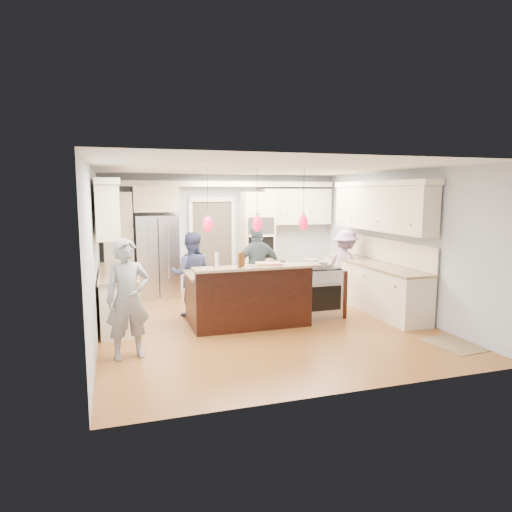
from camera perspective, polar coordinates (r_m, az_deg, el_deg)
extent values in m
plane|color=#A06C2C|center=(8.17, 0.74, -8.34)|extent=(6.00, 6.00, 0.00)
cube|color=#B2BCC6|center=(10.77, -4.24, 2.93)|extent=(5.50, 0.04, 2.70)
cube|color=#B2BCC6|center=(5.17, 11.24, -2.74)|extent=(5.50, 0.04, 2.70)
cube|color=#B2BCC6|center=(7.51, -19.58, 0.28)|extent=(0.04, 6.00, 2.70)
cube|color=#B2BCC6|center=(9.13, 17.38, 1.67)|extent=(0.04, 6.00, 2.70)
cube|color=white|center=(7.85, 0.78, 10.93)|extent=(5.50, 6.00, 0.04)
cube|color=#B7B7BC|center=(10.22, -12.23, -0.05)|extent=(0.90, 0.70, 1.80)
cube|color=beige|center=(10.67, 0.10, 1.82)|extent=(0.72, 0.64, 2.30)
cube|color=black|center=(10.33, 0.65, 3.84)|extent=(0.60, 0.02, 0.35)
cube|color=black|center=(10.38, 0.64, 1.09)|extent=(0.60, 0.02, 0.50)
cylinder|color=#B7B7BC|center=(10.32, 0.71, 2.44)|extent=(0.55, 0.02, 0.02)
cube|color=beige|center=(10.21, -16.78, 1.20)|extent=(0.60, 0.58, 2.30)
cube|color=beige|center=(10.19, -12.47, 6.98)|extent=(0.95, 0.58, 0.55)
cube|color=beige|center=(11.12, 5.06, 6.17)|extent=(1.70, 0.35, 0.85)
cube|color=beige|center=(10.54, -4.05, 8.97)|extent=(5.30, 0.38, 0.12)
cube|color=#4C443A|center=(10.74, -5.51, 1.29)|extent=(0.90, 0.06, 2.10)
cube|color=white|center=(10.63, -5.54, 7.05)|extent=(1.04, 0.06, 0.10)
cube|color=beige|center=(9.33, 14.33, -3.75)|extent=(0.60, 3.00, 0.88)
cube|color=tan|center=(9.25, 14.43, -0.95)|extent=(0.64, 3.05, 0.04)
cube|color=beige|center=(9.21, 15.30, 5.74)|extent=(0.35, 3.00, 0.85)
cube|color=beige|center=(9.20, 15.36, 8.72)|extent=(0.37, 3.10, 0.10)
cube|color=beige|center=(8.45, -16.73, -5.05)|extent=(0.60, 2.20, 0.88)
cube|color=tan|center=(8.37, -16.86, -1.97)|extent=(0.64, 2.25, 0.04)
cube|color=beige|center=(8.25, -18.00, 5.40)|extent=(0.35, 2.20, 0.85)
cube|color=beige|center=(8.25, -18.07, 8.73)|extent=(0.37, 2.30, 0.10)
cube|color=black|center=(8.13, -1.26, -5.23)|extent=(2.00, 1.00, 0.88)
cube|color=tan|center=(8.03, -1.27, -2.03)|extent=(2.10, 1.10, 0.04)
cube|color=black|center=(7.58, -0.08, -5.41)|extent=(2.00, 0.12, 1.08)
cube|color=tan|center=(7.34, 0.25, -1.40)|extent=(2.10, 0.42, 0.04)
cube|color=black|center=(8.23, 2.70, -1.12)|extent=(0.33, 0.30, 0.15)
cube|color=#B7B7BC|center=(8.60, 7.63, -4.48)|extent=(0.76, 0.66, 0.90)
cube|color=black|center=(8.32, 8.60, -5.29)|extent=(0.65, 0.01, 0.45)
cube|color=black|center=(8.51, 7.68, -1.46)|extent=(0.72, 0.59, 0.02)
cube|color=black|center=(8.78, 10.06, -4.34)|extent=(0.06, 0.71, 0.88)
cylinder|color=black|center=(7.08, -6.09, 8.17)|extent=(0.01, 0.01, 0.75)
ellipsoid|color=red|center=(7.10, -6.03, 3.92)|extent=(0.15, 0.15, 0.26)
cylinder|color=black|center=(7.28, 0.16, 8.21)|extent=(0.01, 0.01, 0.75)
ellipsoid|color=red|center=(7.30, 0.16, 4.08)|extent=(0.15, 0.15, 0.26)
cylinder|color=black|center=(7.56, 6.00, 8.15)|extent=(0.01, 0.01, 0.75)
ellipsoid|color=red|center=(7.58, 5.95, 4.18)|extent=(0.15, 0.15, 0.26)
imported|color=slate|center=(6.54, -15.74, -5.21)|extent=(0.67, 0.51, 1.68)
imported|color=navy|center=(8.54, -8.08, -2.28)|extent=(0.88, 0.76, 1.57)
imported|color=#4D626B|center=(8.83, 0.21, -1.54)|extent=(0.99, 0.44, 1.67)
imported|color=gray|center=(9.91, 11.11, -1.14)|extent=(0.83, 1.09, 1.50)
cube|color=#967C52|center=(7.65, 23.43, -10.13)|extent=(0.66, 0.90, 0.01)
cylinder|color=silver|center=(7.11, -4.95, -0.50)|extent=(0.08, 0.08, 0.26)
cylinder|color=#44250C|center=(7.13, -5.03, -0.44)|extent=(0.07, 0.07, 0.27)
cylinder|color=#44250C|center=(7.12, -2.06, -0.54)|extent=(0.07, 0.07, 0.24)
cylinder|color=#44250C|center=(7.33, -1.66, -0.34)|extent=(0.07, 0.07, 0.23)
cylinder|color=#B7B7BC|center=(7.24, -2.09, -0.87)|extent=(0.08, 0.08, 0.13)
cube|color=tan|center=(7.48, 1.61, -0.95)|extent=(0.45, 0.35, 0.03)
cylinder|color=#B7B7BC|center=(8.42, 6.75, -0.94)|extent=(0.27, 0.27, 0.16)
cylinder|color=#B7B7BC|center=(8.57, 8.44, -1.03)|extent=(0.18, 0.18, 0.09)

